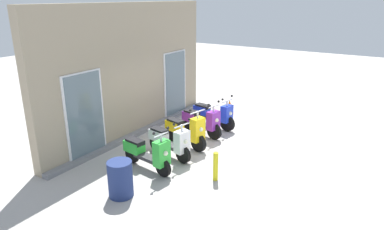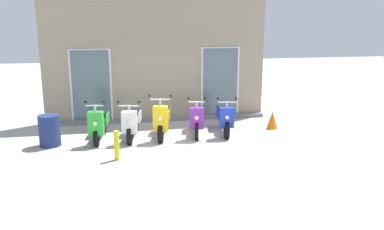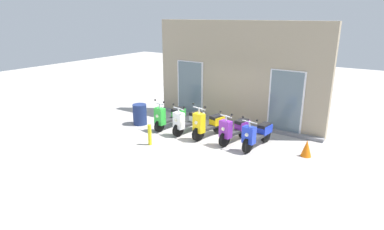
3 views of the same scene
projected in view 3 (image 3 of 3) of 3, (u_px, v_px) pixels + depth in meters
ground_plane at (198, 144)px, 10.62m from camera, size 40.00×40.00×0.00m
storefront_facade at (236, 75)px, 12.20m from camera, size 6.90×0.50×3.93m
scooter_green at (169, 116)px, 11.98m from camera, size 0.58×1.56×1.19m
scooter_white at (188, 121)px, 11.49m from camera, size 0.67×1.50×1.15m
scooter_yellow at (208, 124)px, 11.08m from camera, size 0.70×1.55×1.28m
scooter_purple at (234, 129)px, 10.63m from camera, size 0.63×1.55×1.17m
scooter_blue at (257, 134)px, 10.24m from camera, size 0.60×1.64×1.13m
curb_bollard at (150, 135)px, 10.46m from camera, size 0.12×0.12×0.70m
trash_bin at (140, 114)px, 12.43m from camera, size 0.53×0.53×0.80m
traffic_cone at (307, 148)px, 9.64m from camera, size 0.32×0.32×0.52m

